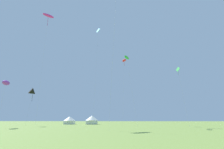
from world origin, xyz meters
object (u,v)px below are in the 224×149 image
Objects in this scene: kite_green_diamond at (178,71)px; kite_black_delta at (33,92)px; kite_magenta_parafoil at (48,16)px; kite_purple_parafoil at (6,83)px; festival_tent_left at (70,120)px; kite_green_parafoil at (127,58)px; kite_cyan_diamond at (98,32)px; festival_tent_center at (92,120)px; kite_red_parafoil at (124,61)px.

kite_black_delta is at bearing 172.35° from kite_green_diamond.
kite_purple_parafoil is at bearing -128.32° from kite_magenta_parafoil.
kite_black_delta is 20.34m from festival_tent_left.
kite_magenta_parafoil is 1.84× the size of kite_green_parafoil.
kite_black_delta is (-17.39, -12.08, -25.79)m from kite_cyan_diamond.
kite_purple_parafoil is (-5.70, -7.22, -23.55)m from kite_magenta_parafoil.
kite_magenta_parafoil is 24.92m from kite_black_delta.
kite_cyan_diamond is 3.39× the size of kite_black_delta.
kite_green_diamond reaches higher than festival_tent_left.
kite_green_diamond is 44.12m from kite_purple_parafoil.
kite_black_delta is (2.48, 8.98, -1.10)m from kite_purple_parafoil.
kite_black_delta reaches higher than festival_tent_center.
festival_tent_left is at bearing 134.83° from kite_green_parafoil.
kite_black_delta is (-3.22, 1.77, -24.64)m from kite_magenta_parafoil.
kite_red_parafoil reaches higher than kite_green_diamond.
kite_black_delta is 2.26× the size of festival_tent_center.
festival_tent_left is at bearing 70.40° from kite_black_delta.
festival_tent_center is (11.68, 19.37, -32.55)m from kite_magenta_parafoil.
kite_green_diamond reaches higher than festival_tent_center.
kite_green_parafoil is at bearing 175.01° from kite_green_diamond.
festival_tent_center is (17.38, 26.58, -9.01)m from kite_purple_parafoil.
kite_red_parafoil is 5.18× the size of festival_tent_left.
kite_green_parafoil is 4.24× the size of festival_tent_left.
kite_purple_parafoil is 0.49× the size of kite_red_parafoil.
festival_tent_center is at bearing 121.03° from kite_green_parafoil.
festival_tent_center is at bearing 56.81° from kite_purple_parafoil.
kite_cyan_diamond reaches higher than kite_green_diamond.
kite_green_parafoil is at bearing -87.58° from kite_red_parafoil.
kite_green_diamond is at bearing -4.99° from kite_green_parafoil.
kite_purple_parafoil is 1.04× the size of kite_black_delta.
kite_magenta_parafoil is 25.28m from kite_purple_parafoil.
kite_red_parafoil reaches higher than kite_purple_parafoil.
kite_magenta_parafoil is at bearing -153.48° from kite_red_parafoil.
kite_green_diamond is 43.83m from festival_tent_left.
kite_green_parafoil is at bearing 8.51° from kite_purple_parafoil.
kite_magenta_parafoil reaches higher than kite_red_parafoil.
kite_green_parafoil is 1.25× the size of kite_green_diamond.
festival_tent_center is (-26.49, 23.15, -12.18)m from kite_green_diamond.
kite_green_parafoil is at bearing -56.91° from kite_cyan_diamond.
kite_green_parafoil is 0.82× the size of kite_red_parafoil.
festival_tent_left is 0.92× the size of festival_tent_center.
festival_tent_left is (-21.86, 22.00, -16.81)m from kite_green_parafoil.
festival_tent_left is (-11.12, 5.52, -33.84)m from kite_cyan_diamond.
kite_green_parafoil is 1.73× the size of kite_black_delta.
kite_purple_parafoil is 29.44m from festival_tent_left.
kite_black_delta is at bearing -109.60° from festival_tent_left.
festival_tent_center is at bearing 49.74° from kite_black_delta.
kite_green_parafoil reaches higher than kite_black_delta.
kite_green_diamond is at bearing -41.16° from festival_tent_center.
festival_tent_left is at bearing 180.00° from festival_tent_center.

